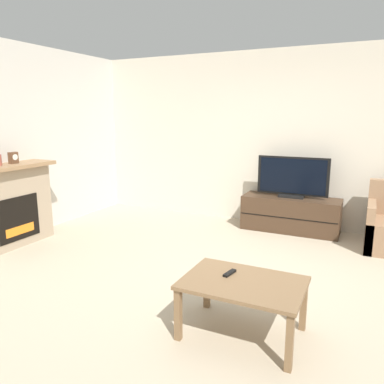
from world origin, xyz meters
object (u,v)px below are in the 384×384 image
object	(u,v)px
mantel_clock	(13,158)
coffee_table	(243,288)
remote	(230,273)
tv_stand	(290,214)
fireplace	(9,205)
tv	(292,179)

from	to	relation	value
mantel_clock	coffee_table	world-z (taller)	mantel_clock
remote	tv_stand	bearing A→B (deg)	102.37
fireplace	remote	distance (m)	3.35
fireplace	remote	world-z (taller)	fireplace
fireplace	tv	distance (m)	3.96
fireplace	tv_stand	distance (m)	3.97
fireplace	coffee_table	size ratio (longest dim) A/B	1.34
coffee_table	mantel_clock	bearing A→B (deg)	167.09
fireplace	mantel_clock	bearing A→B (deg)	82.04
coffee_table	tv	bearing A→B (deg)	93.98
tv	tv_stand	bearing A→B (deg)	90.00
mantel_clock	tv_stand	size ratio (longest dim) A/B	0.11
tv	remote	xyz separation A→B (m)	(0.06, -2.85, -0.33)
tv_stand	coffee_table	size ratio (longest dim) A/B	1.52
coffee_table	remote	distance (m)	0.17
tv	coffee_table	xyz separation A→B (m)	(0.20, -2.93, -0.40)
fireplace	tv	size ratio (longest dim) A/B	1.21
tv_stand	coffee_table	bearing A→B (deg)	-86.02
tv_stand	remote	xyz separation A→B (m)	(0.06, -2.86, 0.21)
tv_stand	tv	size ratio (longest dim) A/B	1.37
fireplace	tv_stand	bearing A→B (deg)	35.09
fireplace	mantel_clock	xyz separation A→B (m)	(0.02, 0.13, 0.61)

